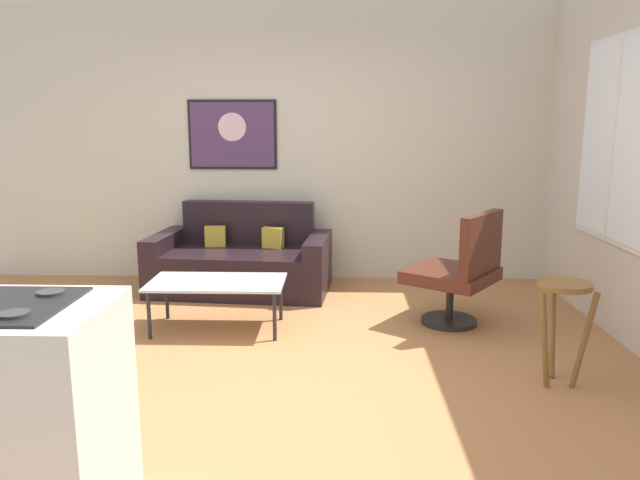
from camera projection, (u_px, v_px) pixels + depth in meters
name	position (u px, v px, depth m)	size (l,w,h in m)	color
ground	(265.00, 371.00, 4.04)	(6.40, 6.40, 0.04)	#AA6D40
back_wall	(291.00, 144.00, 6.14)	(6.40, 0.05, 2.80)	beige
couch	(242.00, 262.00, 5.86)	(1.76, 1.03, 0.83)	black
coffee_table	(217.00, 285.00, 4.72)	(1.06, 0.57, 0.39)	silver
armchair	(461.00, 271.00, 4.79)	(0.88, 0.88, 0.93)	black
bar_stool	(563.00, 306.00, 3.69)	(0.37, 0.37, 0.66)	brown
wall_painting	(232.00, 135.00, 6.10)	(0.90, 0.03, 0.70)	black
window	(616.00, 140.00, 4.55)	(0.03, 1.22, 1.57)	silver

